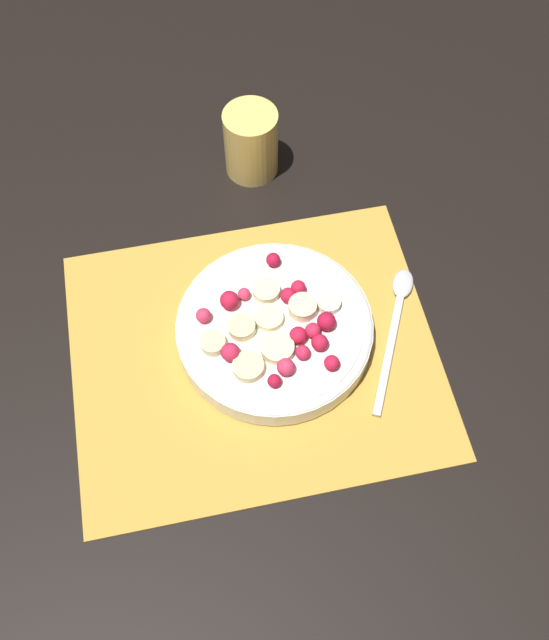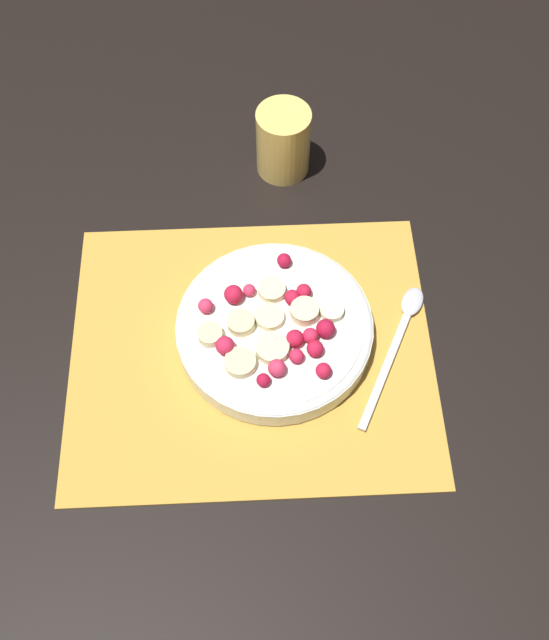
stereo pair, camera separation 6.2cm
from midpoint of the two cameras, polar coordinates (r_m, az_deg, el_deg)
The scene contains 5 objects.
ground_plane at distance 0.82m, azimuth -3.79°, elevation -2.83°, with size 3.00×3.00×0.00m, color black.
placemat at distance 0.82m, azimuth -3.80°, elevation -2.73°, with size 0.41×0.35×0.01m.
fruit_bowl at distance 0.81m, azimuth -2.18°, elevation -0.81°, with size 0.22×0.22×0.05m.
spoon at distance 0.84m, azimuth 7.74°, elevation 0.53°, with size 0.10×0.18×0.01m.
drinking_glass at distance 0.95m, azimuth -3.81°, elevation 13.88°, with size 0.07×0.07×0.09m.
Camera 1 is at (0.05, 0.37, 0.73)m, focal length 40.00 mm.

